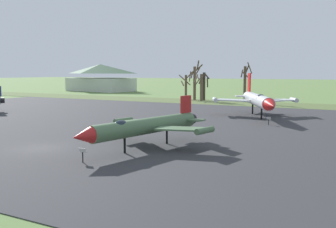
{
  "coord_description": "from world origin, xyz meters",
  "views": [
    {
      "loc": [
        23.75,
        -22.12,
        6.37
      ],
      "look_at": [
        4.3,
        14.52,
        1.68
      ],
      "focal_mm": 40.28,
      "sensor_mm": 36.0,
      "label": 1
    }
  ],
  "objects_px": {
    "info_placard_rear_center": "(83,154)",
    "visitor_building": "(100,78)",
    "jet_fighter_rear_center": "(145,126)",
    "info_placard_front_right": "(269,120)",
    "jet_fighter_front_right": "(258,100)"
  },
  "relations": [
    {
      "from": "jet_fighter_front_right",
      "to": "visitor_building",
      "type": "relative_size",
      "value": 0.69
    },
    {
      "from": "info_placard_front_right",
      "to": "jet_fighter_rear_center",
      "type": "xyz_separation_m",
      "value": [
        -5.77,
        -18.65,
        1.3
      ]
    },
    {
      "from": "info_placard_rear_center",
      "to": "jet_fighter_rear_center",
      "type": "bearing_deg",
      "value": 77.49
    },
    {
      "from": "jet_fighter_front_right",
      "to": "info_placard_rear_center",
      "type": "relative_size",
      "value": 15.25
    },
    {
      "from": "jet_fighter_rear_center",
      "to": "info_placard_rear_center",
      "type": "relative_size",
      "value": 12.59
    },
    {
      "from": "jet_fighter_front_right",
      "to": "jet_fighter_rear_center",
      "type": "height_order",
      "value": "jet_fighter_front_right"
    },
    {
      "from": "jet_fighter_front_right",
      "to": "info_placard_front_right",
      "type": "bearing_deg",
      "value": -65.98
    },
    {
      "from": "jet_fighter_rear_center",
      "to": "info_placard_rear_center",
      "type": "bearing_deg",
      "value": -102.51
    },
    {
      "from": "visitor_building",
      "to": "jet_fighter_rear_center",
      "type": "bearing_deg",
      "value": -49.78
    },
    {
      "from": "info_placard_front_right",
      "to": "info_placard_rear_center",
      "type": "relative_size",
      "value": 0.93
    },
    {
      "from": "jet_fighter_front_right",
      "to": "jet_fighter_rear_center",
      "type": "distance_m",
      "value": 26.15
    },
    {
      "from": "jet_fighter_front_right",
      "to": "info_placard_rear_center",
      "type": "distance_m",
      "value": 32.42
    },
    {
      "from": "jet_fighter_rear_center",
      "to": "jet_fighter_front_right",
      "type": "bearing_deg",
      "value": 84.55
    },
    {
      "from": "info_placard_rear_center",
      "to": "visitor_building",
      "type": "relative_size",
      "value": 0.05
    },
    {
      "from": "jet_fighter_front_right",
      "to": "info_placard_front_right",
      "type": "height_order",
      "value": "jet_fighter_front_right"
    }
  ]
}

